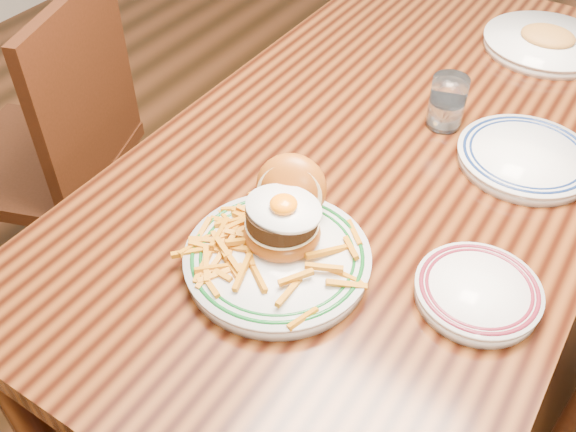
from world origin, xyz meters
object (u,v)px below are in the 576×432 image
Objects in this scene: table at (390,173)px; chair_left at (58,151)px; main_plate at (280,242)px; side_plate at (478,291)px.

table is 1.74× the size of chair_left.
main_plate is at bearing -33.67° from chair_left.
side_plate reaches higher than table.
chair_left reaches higher than table.
main_plate is (-0.02, -0.40, 0.13)m from table.
table is at bearing -6.97° from chair_left.
table is at bearing 118.10° from side_plate.
side_plate is at bearing -47.10° from table.
chair_left is 0.91m from main_plate.
chair_left reaches higher than side_plate.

